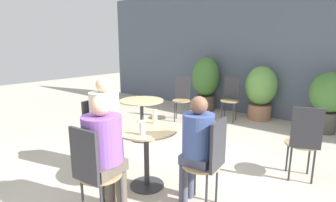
{
  "coord_description": "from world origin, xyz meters",
  "views": [
    {
      "loc": [
        1.83,
        -2.1,
        1.64
      ],
      "look_at": [
        -0.11,
        0.36,
        0.96
      ],
      "focal_mm": 28.0,
      "sensor_mm": 36.0,
      "label": 1
    }
  ],
  "objects_px": {
    "bistro_chair_4": "(304,138)",
    "seated_person_2": "(197,141)",
    "bistro_chair_3": "(231,95)",
    "potted_plant_1": "(261,90)",
    "potted_plant_2": "(328,97)",
    "bistro_chair_0": "(98,129)",
    "cafe_table_far": "(142,109)",
    "seated_person_1": "(104,147)",
    "cafe_table_near": "(146,143)",
    "potted_plant_0": "(206,81)",
    "bistro_chair_5": "(182,95)",
    "seated_person_0": "(106,118)",
    "beer_glass_1": "(142,128)",
    "bistro_chair_1": "(92,168)",
    "beer_glass_0": "(155,117)",
    "bistro_chair_2": "(210,157)"
  },
  "relations": [
    {
      "from": "bistro_chair_5",
      "to": "seated_person_1",
      "type": "distance_m",
      "value": 3.46
    },
    {
      "from": "cafe_table_far",
      "to": "bistro_chair_3",
      "type": "height_order",
      "value": "bistro_chair_3"
    },
    {
      "from": "bistro_chair_4",
      "to": "cafe_table_near",
      "type": "bearing_deg",
      "value": 20.61
    },
    {
      "from": "bistro_chair_5",
      "to": "potted_plant_0",
      "type": "distance_m",
      "value": 1.09
    },
    {
      "from": "bistro_chair_0",
      "to": "potted_plant_2",
      "type": "distance_m",
      "value": 4.15
    },
    {
      "from": "bistro_chair_0",
      "to": "seated_person_1",
      "type": "distance_m",
      "value": 1.02
    },
    {
      "from": "potted_plant_2",
      "to": "bistro_chair_1",
      "type": "bearing_deg",
      "value": -106.32
    },
    {
      "from": "bistro_chair_0",
      "to": "beer_glass_1",
      "type": "distance_m",
      "value": 0.93
    },
    {
      "from": "bistro_chair_4",
      "to": "seated_person_2",
      "type": "bearing_deg",
      "value": 36.27
    },
    {
      "from": "bistro_chair_3",
      "to": "potted_plant_2",
      "type": "xyz_separation_m",
      "value": [
        1.78,
        0.32,
        0.13
      ]
    },
    {
      "from": "potted_plant_1",
      "to": "seated_person_2",
      "type": "bearing_deg",
      "value": -80.43
    },
    {
      "from": "bistro_chair_5",
      "to": "potted_plant_0",
      "type": "bearing_deg",
      "value": 63.25
    },
    {
      "from": "bistro_chair_1",
      "to": "seated_person_1",
      "type": "height_order",
      "value": "seated_person_1"
    },
    {
      "from": "bistro_chair_0",
      "to": "seated_person_0",
      "type": "relative_size",
      "value": 0.76
    },
    {
      "from": "seated_person_2",
      "to": "beer_glass_0",
      "type": "relative_size",
      "value": 6.7
    },
    {
      "from": "cafe_table_near",
      "to": "bistro_chair_1",
      "type": "bearing_deg",
      "value": -84.62
    },
    {
      "from": "bistro_chair_2",
      "to": "potted_plant_0",
      "type": "xyz_separation_m",
      "value": [
        -2.12,
        3.54,
        0.19
      ]
    },
    {
      "from": "bistro_chair_4",
      "to": "seated_person_1",
      "type": "relative_size",
      "value": 0.79
    },
    {
      "from": "potted_plant_1",
      "to": "potted_plant_2",
      "type": "distance_m",
      "value": 1.31
    },
    {
      "from": "cafe_table_far",
      "to": "seated_person_1",
      "type": "bearing_deg",
      "value": -55.56
    },
    {
      "from": "seated_person_1",
      "to": "beer_glass_0",
      "type": "height_order",
      "value": "seated_person_1"
    },
    {
      "from": "cafe_table_near",
      "to": "potted_plant_1",
      "type": "xyz_separation_m",
      "value": [
        0.03,
        3.64,
        0.12
      ]
    },
    {
      "from": "bistro_chair_0",
      "to": "potted_plant_1",
      "type": "xyz_separation_m",
      "value": [
        0.82,
        3.72,
        0.09
      ]
    },
    {
      "from": "potted_plant_1",
      "to": "bistro_chair_1",
      "type": "bearing_deg",
      "value": -89.45
    },
    {
      "from": "beer_glass_1",
      "to": "seated_person_2",
      "type": "bearing_deg",
      "value": 24.39
    },
    {
      "from": "seated_person_1",
      "to": "potted_plant_0",
      "type": "distance_m",
      "value": 4.47
    },
    {
      "from": "bistro_chair_0",
      "to": "seated_person_0",
      "type": "bearing_deg",
      "value": -90.0
    },
    {
      "from": "bistro_chair_3",
      "to": "potted_plant_1",
      "type": "relative_size",
      "value": 0.8
    },
    {
      "from": "bistro_chair_4",
      "to": "potted_plant_0",
      "type": "height_order",
      "value": "potted_plant_0"
    },
    {
      "from": "cafe_table_far",
      "to": "potted_plant_1",
      "type": "xyz_separation_m",
      "value": [
        1.15,
        2.56,
        0.11
      ]
    },
    {
      "from": "bistro_chair_4",
      "to": "potted_plant_1",
      "type": "height_order",
      "value": "potted_plant_1"
    },
    {
      "from": "cafe_table_far",
      "to": "potted_plant_0",
      "type": "relative_size",
      "value": 0.57
    },
    {
      "from": "bistro_chair_0",
      "to": "seated_person_1",
      "type": "height_order",
      "value": "seated_person_1"
    },
    {
      "from": "beer_glass_1",
      "to": "seated_person_1",
      "type": "bearing_deg",
      "value": -96.72
    },
    {
      "from": "bistro_chair_4",
      "to": "seated_person_1",
      "type": "distance_m",
      "value": 2.3
    },
    {
      "from": "bistro_chair_2",
      "to": "bistro_chair_4",
      "type": "height_order",
      "value": "same"
    },
    {
      "from": "seated_person_0",
      "to": "bistro_chair_1",
      "type": "bearing_deg",
      "value": -141.03
    },
    {
      "from": "cafe_table_near",
      "to": "potted_plant_2",
      "type": "xyz_separation_m",
      "value": [
        1.33,
        3.5,
        0.16
      ]
    },
    {
      "from": "bistro_chair_5",
      "to": "potted_plant_0",
      "type": "relative_size",
      "value": 0.71
    },
    {
      "from": "cafe_table_far",
      "to": "seated_person_0",
      "type": "distance_m",
      "value": 1.26
    },
    {
      "from": "cafe_table_far",
      "to": "seated_person_1",
      "type": "distance_m",
      "value": 2.09
    },
    {
      "from": "bistro_chair_1",
      "to": "beer_glass_1",
      "type": "xyz_separation_m",
      "value": [
        0.04,
        0.61,
        0.22
      ]
    },
    {
      "from": "bistro_chair_0",
      "to": "seated_person_1",
      "type": "bearing_deg",
      "value": -128.93
    },
    {
      "from": "seated_person_0",
      "to": "potted_plant_2",
      "type": "height_order",
      "value": "seated_person_0"
    },
    {
      "from": "bistro_chair_2",
      "to": "beer_glass_1",
      "type": "xyz_separation_m",
      "value": [
        -0.67,
        -0.25,
        0.22
      ]
    },
    {
      "from": "bistro_chair_2",
      "to": "bistro_chair_3",
      "type": "distance_m",
      "value": 3.34
    },
    {
      "from": "bistro_chair_0",
      "to": "bistro_chair_5",
      "type": "height_order",
      "value": "same"
    },
    {
      "from": "bistro_chair_5",
      "to": "beer_glass_1",
      "type": "relative_size",
      "value": 6.57
    },
    {
      "from": "bistro_chair_3",
      "to": "beer_glass_1",
      "type": "xyz_separation_m",
      "value": [
        0.56,
        -3.35,
        0.22
      ]
    },
    {
      "from": "bistro_chair_4",
      "to": "potted_plant_1",
      "type": "xyz_separation_m",
      "value": [
        -1.36,
        2.4,
        0.09
      ]
    }
  ]
}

